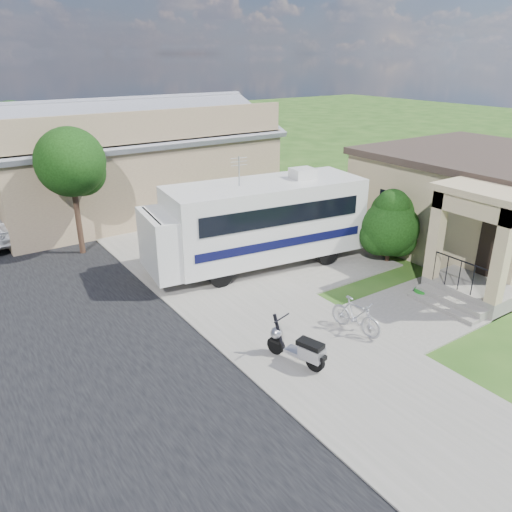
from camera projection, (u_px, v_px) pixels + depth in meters
ground at (323, 325)px, 13.52m from camera, size 120.00×120.00×0.00m
sidewalk_slab at (144, 231)px, 20.63m from camera, size 4.00×80.00×0.06m
driveway_slab at (271, 260)px, 17.74m from camera, size 7.00×6.00×0.05m
walk_slab at (425, 309)px, 14.32m from camera, size 4.00×3.00×0.05m
house at (479, 200)px, 18.60m from camera, size 9.47×7.80×3.54m
warehouse at (127, 165)px, 23.45m from camera, size 12.50×8.40×5.04m
street_tree_a at (73, 165)px, 17.28m from camera, size 2.44×2.40×4.58m
street_tree_b at (16, 128)px, 24.87m from camera, size 2.44×2.40×4.73m
motorhome at (258, 221)px, 16.71m from camera, size 7.66×3.27×3.81m
shrub at (390, 225)px, 17.20m from camera, size 2.15×2.05×2.63m
scooter at (299, 348)px, 11.59m from camera, size 0.77×1.59×1.07m
bicycle at (356, 318)px, 12.94m from camera, size 0.66×1.60×0.93m
garden_hose at (421, 293)px, 15.08m from camera, size 0.43×0.43×0.19m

